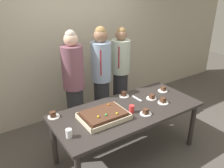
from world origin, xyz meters
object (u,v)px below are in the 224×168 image
object	(u,v)px
party_table	(128,114)
plated_slice_near_right	(53,115)
sheet_cake	(104,115)
plated_slice_far_right	(152,97)
plated_slice_center_front	(163,101)
person_striped_tie_right	(101,76)
plated_slice_center_back	(163,90)
drink_cup_nearest	(132,109)
cake_server_utensil	(137,98)
person_serving_front	(74,85)
person_green_shirt_behind	(121,72)
plated_slice_near_left	(146,112)
drink_cup_middle	(69,133)
plated_slice_far_left	(124,95)

from	to	relation	value
party_table	plated_slice_near_right	bearing A→B (deg)	158.78
sheet_cake	plated_slice_far_right	size ratio (longest dim) A/B	3.89
plated_slice_center_front	person_striped_tie_right	size ratio (longest dim) A/B	0.09
plated_slice_center_back	drink_cup_nearest	xyz separation A→B (m)	(-0.81, -0.24, 0.03)
plated_slice_far_right	drink_cup_nearest	xyz separation A→B (m)	(-0.48, -0.14, 0.03)
plated_slice_center_front	cake_server_utensil	xyz separation A→B (m)	(-0.22, 0.30, -0.02)
person_serving_front	person_green_shirt_behind	xyz separation A→B (m)	(0.96, 0.15, -0.04)
sheet_cake	person_green_shirt_behind	distance (m)	1.35
sheet_cake	plated_slice_center_front	distance (m)	0.92
plated_slice_center_back	person_green_shirt_behind	xyz separation A→B (m)	(-0.25, 0.80, 0.09)
sheet_cake	person_striped_tie_right	bearing A→B (deg)	60.54
plated_slice_far_right	party_table	bearing A→B (deg)	-173.91
plated_slice_near_right	person_serving_front	world-z (taller)	person_serving_front
party_table	plated_slice_far_right	xyz separation A→B (m)	(0.47, 0.05, 0.10)
plated_slice_near_right	person_serving_front	bearing A→B (deg)	41.87
plated_slice_near_right	plated_slice_center_front	bearing A→B (deg)	-18.75
cake_server_utensil	person_serving_front	size ratio (longest dim) A/B	0.12
plated_slice_near_left	drink_cup_middle	bearing A→B (deg)	174.75
person_serving_front	cake_server_utensil	bearing A→B (deg)	46.86
sheet_cake	cake_server_utensil	distance (m)	0.71
plated_slice_far_left	plated_slice_center_back	world-z (taller)	plated_slice_far_left
plated_slice_far_left	drink_cup_middle	size ratio (longest dim) A/B	1.50
plated_slice_near_right	plated_slice_near_left	bearing A→B (deg)	-29.90
person_green_shirt_behind	plated_slice_center_back	bearing A→B (deg)	61.88
plated_slice_far_right	person_striped_tie_right	world-z (taller)	person_striped_tie_right
drink_cup_nearest	person_green_shirt_behind	xyz separation A→B (m)	(0.56, 1.04, 0.07)
person_serving_front	plated_slice_near_left	bearing A→B (deg)	25.42
plated_slice_near_left	person_green_shirt_behind	size ratio (longest dim) A/B	0.09
person_green_shirt_behind	sheet_cake	bearing A→B (deg)	0.01
sheet_cake	plated_slice_near_right	world-z (taller)	sheet_cake
sheet_cake	plated_slice_near_right	distance (m)	0.64
party_table	plated_slice_far_left	world-z (taller)	plated_slice_far_left
plated_slice_far_left	cake_server_utensil	distance (m)	0.21
plated_slice_near_left	person_striped_tie_right	bearing A→B (deg)	90.11
plated_slice_far_right	drink_cup_nearest	bearing A→B (deg)	-163.49
plated_slice_center_back	drink_cup_middle	bearing A→B (deg)	-170.44
plated_slice_far_left	drink_cup_nearest	size ratio (longest dim) A/B	1.50
person_serving_front	plated_slice_far_right	bearing A→B (deg)	48.38
plated_slice_center_back	person_striped_tie_right	size ratio (longest dim) A/B	0.09
person_green_shirt_behind	person_striped_tie_right	world-z (taller)	person_striped_tie_right
party_table	cake_server_utensil	xyz separation A→B (m)	(0.29, 0.17, 0.08)
drink_cup_middle	drink_cup_nearest	bearing A→B (deg)	2.98
drink_cup_nearest	person_green_shirt_behind	world-z (taller)	person_green_shirt_behind
plated_slice_center_front	person_striped_tie_right	world-z (taller)	person_striped_tie_right
sheet_cake	plated_slice_near_left	world-z (taller)	sheet_cake
sheet_cake	person_serving_front	world-z (taller)	person_serving_front
party_table	plated_slice_center_back	size ratio (longest dim) A/B	13.51
plated_slice_far_right	plated_slice_near_right	bearing A→B (deg)	167.66
plated_slice_far_right	plated_slice_center_back	bearing A→B (deg)	16.64
plated_slice_near_left	cake_server_utensil	size ratio (longest dim) A/B	0.75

